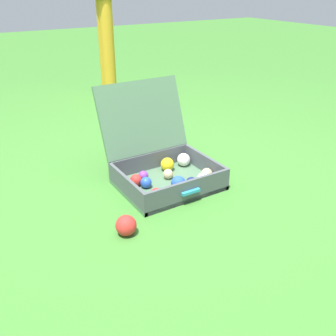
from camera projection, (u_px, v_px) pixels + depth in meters
name	position (u px, v px, depth m)	size (l,w,h in m)	color
ground_plane	(158.00, 190.00, 2.16)	(16.00, 16.00, 0.00)	#3D7A2D
open_suitcase	(163.00, 163.00, 2.22)	(0.54, 0.62, 0.54)	#4C7051
stray_ball_on_grass	(126.00, 225.00, 1.77)	(0.10, 0.10, 0.10)	red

